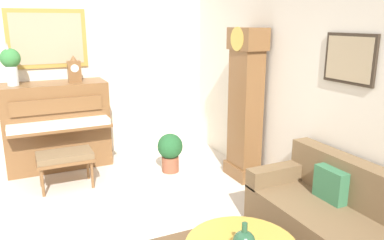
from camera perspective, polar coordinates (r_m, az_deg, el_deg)
wall_left at (r=6.07m, az=-19.67°, el=7.34°), size 0.13×4.90×2.80m
wall_back at (r=4.56m, az=16.02°, el=5.36°), size 5.30×0.13×2.80m
piano at (r=5.85m, az=-19.63°, el=-0.73°), size 0.87×1.44×1.25m
piano_bench at (r=5.13m, az=-18.59°, el=-5.40°), size 0.42×0.70×0.48m
grandfather_clock at (r=5.09m, az=8.01°, el=1.66°), size 0.52×0.34×2.03m
couch at (r=3.80m, az=22.08°, el=-14.57°), size 1.90×0.80×0.84m
mantel_clock at (r=5.73m, az=-17.32°, el=7.23°), size 0.13×0.18×0.38m
flower_vase at (r=5.67m, az=-25.64°, el=7.84°), size 0.26×0.26×0.58m
potted_plant at (r=5.40m, az=-3.31°, el=-4.53°), size 0.36×0.36×0.56m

